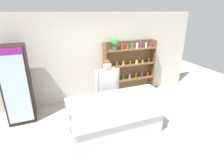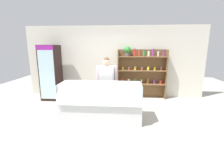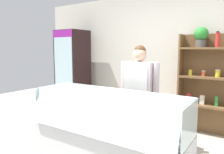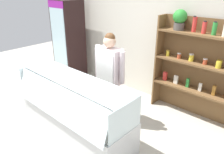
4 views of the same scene
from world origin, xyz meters
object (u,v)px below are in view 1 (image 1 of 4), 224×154
Objects in this scene: shop_clerk at (108,85)px; deli_display_case at (115,123)px; drinks_fridge at (17,85)px; shelving_unit at (128,64)px.

deli_display_case is at bearing -96.69° from shop_clerk.
drinks_fridge reaches higher than shelving_unit.
shop_clerk is (2.13, -0.76, -0.04)m from drinks_fridge.
shop_clerk is at bearing -19.70° from drinks_fridge.
shop_clerk is (0.09, 0.74, 0.64)m from deli_display_case.
deli_display_case is at bearing -123.12° from shelving_unit.
shelving_unit is at bearing 45.08° from shop_clerk.
drinks_fridge is at bearing 160.30° from shop_clerk.
shop_clerk is at bearing 83.31° from deli_display_case.
drinks_fridge is 3.30m from shelving_unit.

